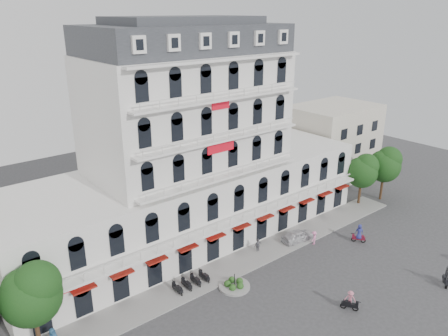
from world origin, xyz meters
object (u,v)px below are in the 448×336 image
rider_east (359,233)px  rider_northeast (446,276)px  rider_center (350,300)px  parked_car (298,235)px

rider_east → rider_northeast: bearing=141.2°
rider_east → rider_center: rider_east is taller
rider_northeast → rider_center: (-10.80, 3.83, -0.02)m
parked_car → rider_northeast: bearing=-156.5°
rider_east → rider_northeast: 10.79m
parked_car → rider_east: (5.45, -4.80, 0.47)m
rider_center → rider_northeast: bearing=38.7°
rider_northeast → rider_center: size_ratio=1.07×
rider_east → rider_center: 13.43m
parked_car → rider_center: (-6.05, -11.74, 0.34)m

